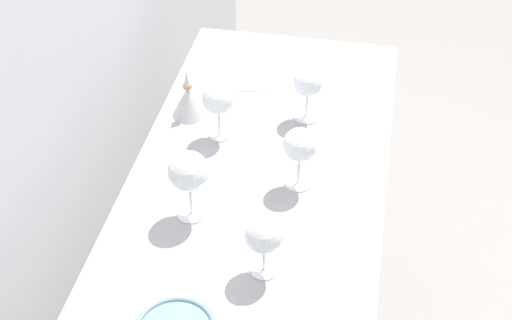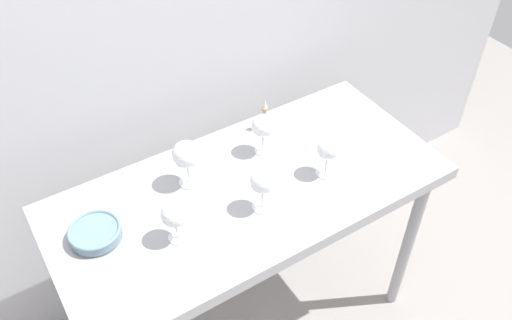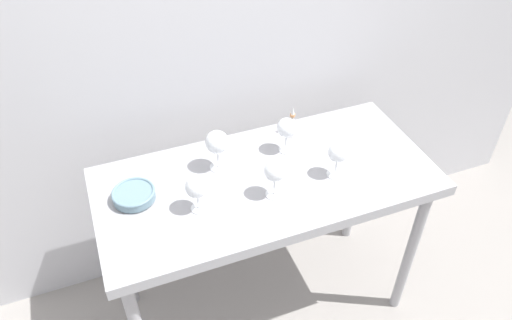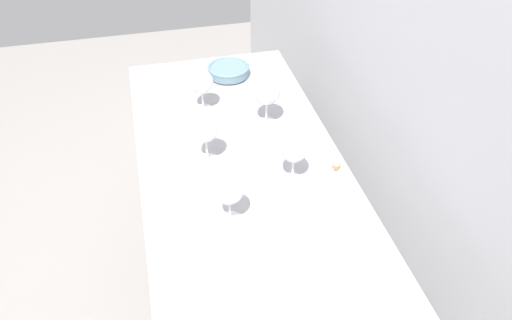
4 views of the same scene
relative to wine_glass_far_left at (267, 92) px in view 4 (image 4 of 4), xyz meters
name	(u,v)px [view 4 (image 4 of 4)]	position (x,y,z in m)	size (l,w,h in m)	color
ground_plane	(245,316)	(0.17, -0.13, -1.03)	(6.00, 6.00, 0.00)	gray
back_wall	(402,27)	(0.17, 0.36, 0.27)	(3.80, 0.04, 2.60)	silver
steel_counter	(241,182)	(0.17, -0.13, -0.24)	(1.40, 0.65, 0.90)	#9F9FA4
wine_glass_far_left	(267,92)	(0.00, 0.00, 0.00)	(0.10, 0.10, 0.18)	white
wine_glass_far_right	(294,149)	(0.31, 0.00, -0.01)	(0.08, 0.08, 0.17)	white
wine_glass_near_center	(205,130)	(0.16, -0.24, -0.01)	(0.08, 0.08, 0.17)	white
wine_glass_near_right	(229,191)	(0.44, -0.22, -0.02)	(0.08, 0.08, 0.16)	white
wine_glass_near_left	(201,83)	(-0.14, -0.20, -0.02)	(0.09, 0.09, 0.16)	white
tasting_sheet_upper	(326,250)	(0.60, 0.01, -0.13)	(0.16, 0.21, 0.00)	white
tasting_bowl	(228,70)	(-0.37, -0.06, -0.11)	(0.17, 0.17, 0.04)	#4C4C4C
decanter_funnel	(335,179)	(0.39, 0.11, -0.08)	(0.10, 0.10, 0.15)	silver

